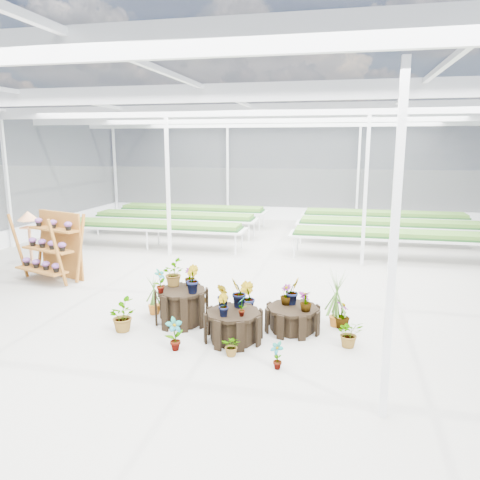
% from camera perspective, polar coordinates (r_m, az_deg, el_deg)
% --- Properties ---
extents(ground_plane, '(24.00, 24.00, 0.00)m').
position_cam_1_polar(ground_plane, '(10.72, -1.03, -7.52)').
color(ground_plane, gray).
rests_on(ground_plane, ground).
extents(greenhouse_shell, '(18.00, 24.00, 4.50)m').
position_cam_1_polar(greenhouse_shell, '(10.21, -1.08, 4.50)').
color(greenhouse_shell, white).
rests_on(greenhouse_shell, ground).
extents(steel_frame, '(18.00, 24.00, 4.50)m').
position_cam_1_polar(steel_frame, '(10.21, -1.08, 4.50)').
color(steel_frame, silver).
rests_on(steel_frame, ground).
extents(nursery_benches, '(16.00, 7.00, 0.84)m').
position_cam_1_polar(nursery_benches, '(17.49, 4.46, 1.39)').
color(nursery_benches, silver).
rests_on(nursery_benches, ground).
extents(plinth_tall, '(1.35, 1.35, 0.69)m').
position_cam_1_polar(plinth_tall, '(9.47, -7.11, -8.03)').
color(plinth_tall, black).
rests_on(plinth_tall, ground).
extents(plinth_mid, '(1.32, 1.32, 0.55)m').
position_cam_1_polar(plinth_mid, '(8.63, -0.80, -10.43)').
color(plinth_mid, black).
rests_on(plinth_mid, ground).
extents(plinth_low, '(1.32, 1.32, 0.47)m').
position_cam_1_polar(plinth_low, '(9.14, 6.43, -9.51)').
color(plinth_low, black).
rests_on(plinth_low, ground).
extents(shelf_rack, '(1.88, 1.39, 1.78)m').
position_cam_1_polar(shelf_rack, '(13.11, -22.26, -0.82)').
color(shelf_rack, '#90581E').
rests_on(shelf_rack, ground).
extents(bird_table, '(0.46, 0.46, 1.70)m').
position_cam_1_polar(bird_table, '(14.35, -24.21, -0.12)').
color(bird_table, tan).
rests_on(bird_table, ground).
extents(nursery_plants, '(4.89, 2.79, 1.32)m').
position_cam_1_polar(nursery_plants, '(9.23, -1.50, -7.41)').
color(nursery_plants, '#416B25').
rests_on(nursery_plants, ground).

